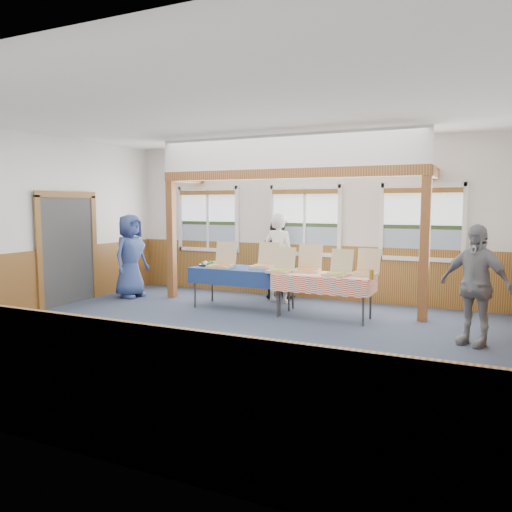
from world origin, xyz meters
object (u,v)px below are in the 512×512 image
(table_right, at_px, (324,278))
(man_blue, at_px, (131,256))
(table_left, at_px, (243,271))
(woman_black, at_px, (277,258))
(person_grey, at_px, (475,285))
(woman_white, at_px, (279,258))

(table_right, height_order, man_blue, man_blue)
(table_left, relative_size, woman_black, 1.25)
(woman_black, bearing_deg, person_grey, 156.39)
(table_left, relative_size, table_right, 1.18)
(table_left, height_order, woman_white, woman_white)
(woman_white, distance_m, person_grey, 3.92)
(table_left, bearing_deg, person_grey, -32.29)
(table_left, bearing_deg, table_right, -26.35)
(person_grey, bearing_deg, table_right, -170.79)
(person_grey, bearing_deg, table_left, -166.88)
(table_right, distance_m, man_blue, 4.23)
(woman_black, xyz_separation_m, person_grey, (3.78, -1.99, 0.01))
(man_blue, distance_m, person_grey, 6.63)
(woman_white, distance_m, woman_black, 0.43)
(table_left, height_order, man_blue, man_blue)
(woman_white, bearing_deg, person_grey, 164.03)
(woman_white, relative_size, woman_black, 1.07)
(woman_white, bearing_deg, man_blue, 23.13)
(man_blue, bearing_deg, person_grey, -93.13)
(woman_black, relative_size, person_grey, 0.99)
(table_right, height_order, person_grey, person_grey)
(woman_white, height_order, woman_black, woman_white)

